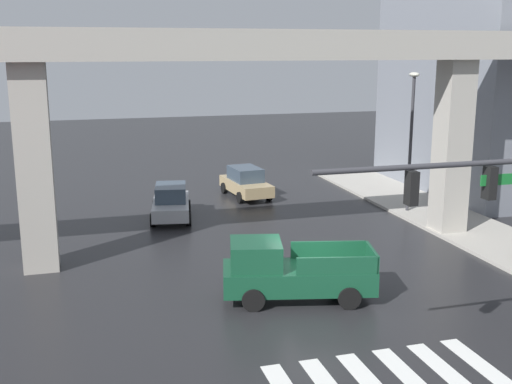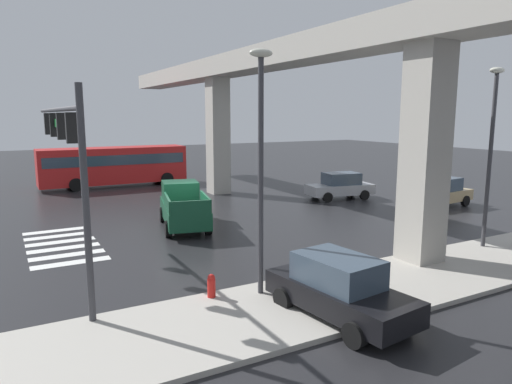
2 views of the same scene
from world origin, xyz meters
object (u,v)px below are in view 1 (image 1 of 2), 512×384
(sedan_silver, at_px, (171,202))
(sedan_tan, at_px, (246,182))
(street_lamp_mid_block, at_px, (412,126))
(pickup_truck, at_px, (290,272))

(sedan_silver, height_order, sedan_tan, same)
(sedan_tan, relative_size, street_lamp_mid_block, 0.62)
(sedan_tan, bearing_deg, pickup_truck, -99.70)
(sedan_tan, bearing_deg, sedan_silver, -143.34)
(sedan_tan, height_order, street_lamp_mid_block, street_lamp_mid_block)
(street_lamp_mid_block, bearing_deg, sedan_silver, 169.06)
(sedan_silver, distance_m, sedan_tan, 6.09)
(pickup_truck, relative_size, street_lamp_mid_block, 0.75)
(sedan_tan, xyz_separation_m, street_lamp_mid_block, (7.10, -5.95, 3.70))
(sedan_silver, height_order, street_lamp_mid_block, street_lamp_mid_block)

